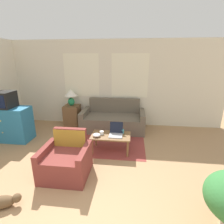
% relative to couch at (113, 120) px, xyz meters
% --- Properties ---
extents(wall_back, '(6.97, 0.06, 2.60)m').
position_rel_couch_xyz_m(wall_back, '(-0.21, 0.47, 1.04)').
color(wall_back, silver).
rests_on(wall_back, ground_plane).
extents(rug, '(1.59, 2.00, 0.01)m').
position_rel_couch_xyz_m(rug, '(0.09, -0.70, -0.27)').
color(rug, brown).
rests_on(rug, ground_plane).
extents(couch, '(1.84, 0.91, 0.88)m').
position_rel_couch_xyz_m(couch, '(0.00, 0.00, 0.00)').
color(couch, '#665B4C').
rests_on(couch, ground_plane).
extents(armchair, '(0.82, 0.74, 0.80)m').
position_rel_couch_xyz_m(armchair, '(-0.61, -2.25, -0.01)').
color(armchair, brown).
rests_on(armchair, ground_plane).
extents(tv_dresser, '(1.10, 0.54, 0.88)m').
position_rel_couch_xyz_m(tv_dresser, '(-2.60, -1.05, 0.17)').
color(tv_dresser, teal).
rests_on(tv_dresser, ground_plane).
extents(television, '(0.43, 0.46, 0.40)m').
position_rel_couch_xyz_m(television, '(-2.60, -1.05, 0.81)').
color(television, black).
rests_on(television, tv_dresser).
extents(side_table, '(0.46, 0.46, 0.66)m').
position_rel_couch_xyz_m(side_table, '(-1.32, 0.14, 0.06)').
color(side_table, brown).
rests_on(side_table, ground_plane).
extents(table_lamp, '(0.39, 0.39, 0.50)m').
position_rel_couch_xyz_m(table_lamp, '(-1.32, 0.14, 0.72)').
color(table_lamp, '#1E8451').
rests_on(table_lamp, side_table).
extents(coffee_table, '(0.88, 0.52, 0.40)m').
position_rel_couch_xyz_m(coffee_table, '(0.09, -1.33, 0.08)').
color(coffee_table, brown).
rests_on(coffee_table, ground_plane).
extents(laptop, '(0.30, 0.33, 0.27)m').
position_rel_couch_xyz_m(laptop, '(0.21, -1.31, 0.19)').
color(laptop, '#B7B7BC').
rests_on(laptop, coffee_table).
extents(cup_navy, '(0.07, 0.07, 0.10)m').
position_rel_couch_xyz_m(cup_navy, '(0.35, -1.20, 0.18)').
color(cup_navy, teal).
rests_on(cup_navy, coffee_table).
extents(cup_yellow, '(0.09, 0.09, 0.08)m').
position_rel_couch_xyz_m(cup_yellow, '(-0.12, -1.32, 0.17)').
color(cup_yellow, white).
rests_on(cup_yellow, coffee_table).
extents(snack_bowl, '(0.17, 0.17, 0.07)m').
position_rel_couch_xyz_m(snack_bowl, '(-0.21, -1.44, 0.17)').
color(snack_bowl, white).
rests_on(snack_bowl, coffee_table).
extents(cat_black, '(0.63, 0.28, 0.19)m').
position_rel_couch_xyz_m(cat_black, '(-1.24, -3.11, -0.18)').
color(cat_black, brown).
rests_on(cat_black, ground_plane).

